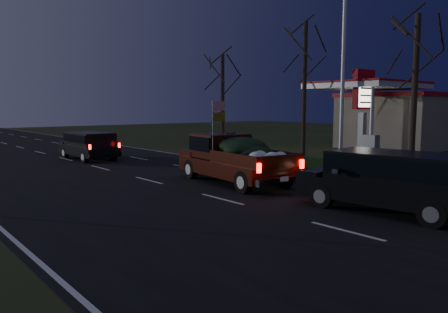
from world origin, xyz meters
TOP-DOWN VIEW (x-y plane):
  - ground at (0.00, 0.00)m, footprint 120.00×120.00m
  - road_asphalt at (0.00, 0.00)m, footprint 14.00×120.00m
  - hedge_row at (7.80, 3.00)m, footprint 1.00×10.00m
  - light_pole at (9.50, 2.00)m, footprint 0.50×0.90m
  - gas_price_pylon at (16.00, 4.99)m, footprint 2.00×0.41m
  - gas_station_building at (24.00, 6.00)m, footprint 10.00×7.00m
  - gas_canopy at (18.00, 6.00)m, footprint 7.10×6.10m
  - bare_tree_near at (11.00, -1.00)m, footprint 3.60×3.60m
  - bare_tree_mid at (12.50, 7.00)m, footprint 3.60×3.60m
  - bare_tree_far at (11.50, 14.00)m, footprint 3.60×3.60m
  - pickup_truck at (2.49, 2.29)m, footprint 2.85×6.00m
  - lead_suv at (1.05, 13.89)m, footprint 1.97×4.68m
  - rear_suv at (2.78, -4.64)m, footprint 2.77×5.35m

SIDE VIEW (x-z plane):
  - ground at x=0.00m, z-range 0.00..0.00m
  - road_asphalt at x=0.00m, z-range 0.00..0.02m
  - hedge_row at x=7.80m, z-range 0.00..0.60m
  - lead_suv at x=1.05m, z-range 0.34..1.69m
  - rear_suv at x=2.78m, z-range 0.38..1.86m
  - pickup_truck at x=2.49m, z-range -0.38..2.65m
  - gas_station_building at x=24.00m, z-range 0.00..4.00m
  - gas_price_pylon at x=16.00m, z-range 0.98..6.56m
  - gas_canopy at x=18.00m, z-range 1.91..6.79m
  - bare_tree_far at x=11.50m, z-range 1.73..8.73m
  - light_pole at x=9.50m, z-range 0.90..10.06m
  - bare_tree_near at x=11.00m, z-range 1.85..9.35m
  - bare_tree_mid at x=12.50m, z-range 2.10..10.60m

